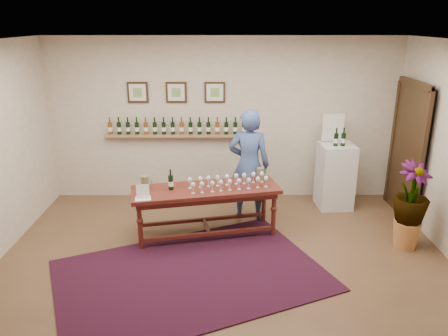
{
  "coord_description": "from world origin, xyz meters",
  "views": [
    {
      "loc": [
        -0.01,
        -4.89,
        3.03
      ],
      "look_at": [
        0.0,
        0.8,
        1.1
      ],
      "focal_mm": 35.0,
      "sensor_mm": 36.0,
      "label": 1
    }
  ],
  "objects_px": {
    "display_pedestal": "(335,176)",
    "person": "(249,165)",
    "tasting_table": "(206,195)",
    "potted_plant": "(410,206)"
  },
  "relations": [
    {
      "from": "display_pedestal",
      "to": "person",
      "type": "distance_m",
      "value": 1.58
    },
    {
      "from": "person",
      "to": "display_pedestal",
      "type": "bearing_deg",
      "value": -156.38
    },
    {
      "from": "tasting_table",
      "to": "display_pedestal",
      "type": "xyz_separation_m",
      "value": [
        2.14,
        1.06,
        -0.09
      ]
    },
    {
      "from": "potted_plant",
      "to": "person",
      "type": "height_order",
      "value": "person"
    },
    {
      "from": "display_pedestal",
      "to": "tasting_table",
      "type": "bearing_deg",
      "value": -153.69
    },
    {
      "from": "potted_plant",
      "to": "person",
      "type": "bearing_deg",
      "value": 155.18
    },
    {
      "from": "display_pedestal",
      "to": "potted_plant",
      "type": "bearing_deg",
      "value": -64.86
    },
    {
      "from": "potted_plant",
      "to": "display_pedestal",
      "type": "bearing_deg",
      "value": 115.14
    },
    {
      "from": "display_pedestal",
      "to": "person",
      "type": "relative_size",
      "value": 0.62
    },
    {
      "from": "display_pedestal",
      "to": "person",
      "type": "xyz_separation_m",
      "value": [
        -1.48,
        -0.44,
        0.34
      ]
    }
  ]
}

